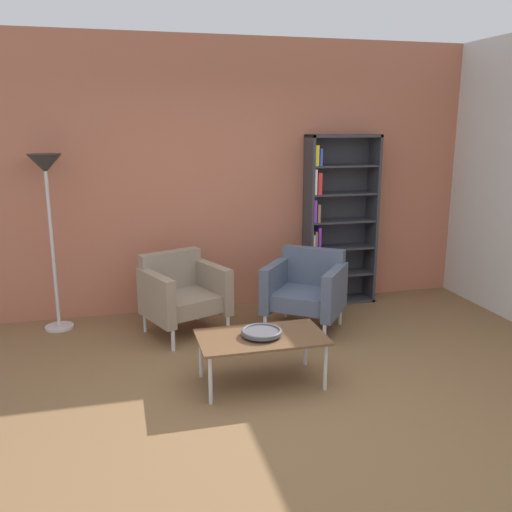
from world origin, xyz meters
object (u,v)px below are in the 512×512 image
bookshelf_tall (335,222)px  armchair_near_window (306,288)px  floor_lamp_torchiere (47,185)px  coffee_table_low (262,340)px  decorative_bowl (262,332)px  armchair_corner_red (182,292)px

bookshelf_tall → armchair_near_window: bearing=-128.9°
armchair_near_window → floor_lamp_torchiere: floor_lamp_torchiere is taller
coffee_table_low → armchair_near_window: bearing=55.2°
decorative_bowl → armchair_near_window: size_ratio=0.34×
armchair_near_window → coffee_table_low: bearing=-87.4°
coffee_table_low → floor_lamp_torchiere: size_ratio=0.57×
coffee_table_low → floor_lamp_torchiere: floor_lamp_torchiere is taller
bookshelf_tall → coffee_table_low: 2.32m
coffee_table_low → armchair_corner_red: (-0.47, 1.26, 0.05)m
armchair_near_window → floor_lamp_torchiere: 2.70m
bookshelf_tall → decorative_bowl: bookshelf_tall is taller
armchair_near_window → floor_lamp_torchiere: size_ratio=0.55×
decorative_bowl → bookshelf_tall: bearing=53.5°
armchair_corner_red → floor_lamp_torchiere: (-1.20, 0.41, 1.03)m
armchair_near_window → armchair_corner_red: bearing=-151.2°
bookshelf_tall → floor_lamp_torchiere: 3.06m
bookshelf_tall → armchair_near_window: 1.07m
coffee_table_low → decorative_bowl: 0.07m
bookshelf_tall → floor_lamp_torchiere: size_ratio=1.09×
bookshelf_tall → coffee_table_low: size_ratio=1.90×
coffee_table_low → armchair_corner_red: armchair_corner_red is taller
bookshelf_tall → armchair_corner_red: 1.96m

